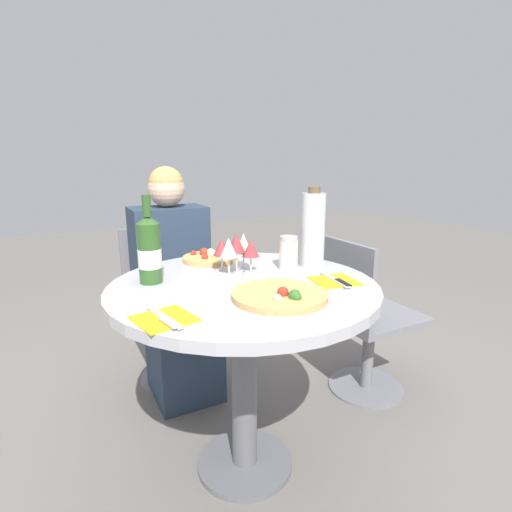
# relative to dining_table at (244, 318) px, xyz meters

# --- Properties ---
(ground_plane) EXTENTS (12.00, 12.00, 0.00)m
(ground_plane) POSITION_rel_dining_table_xyz_m (0.00, 0.00, -0.63)
(ground_plane) COLOR slate
(ground_plane) RESTS_ON ground
(dining_table) EXTENTS (0.95, 0.95, 0.76)m
(dining_table) POSITION_rel_dining_table_xyz_m (0.00, 0.00, 0.00)
(dining_table) COLOR slate
(dining_table) RESTS_ON ground_plane
(chair_behind_diner) EXTENTS (0.43, 0.43, 0.82)m
(chair_behind_diner) POSITION_rel_dining_table_xyz_m (-0.05, 0.83, -0.23)
(chair_behind_diner) COLOR slate
(chair_behind_diner) RESTS_ON ground_plane
(seated_diner) EXTENTS (0.37, 0.46, 1.15)m
(seated_diner) POSITION_rel_dining_table_xyz_m (-0.05, 0.69, -0.12)
(seated_diner) COLOR #28384C
(seated_diner) RESTS_ON ground_plane
(chair_empty_side) EXTENTS (0.43, 0.43, 0.82)m
(chair_empty_side) POSITION_rel_dining_table_xyz_m (0.75, 0.20, -0.23)
(chair_empty_side) COLOR slate
(chair_empty_side) RESTS_ON ground_plane
(pizza_large) EXTENTS (0.30, 0.30, 0.05)m
(pizza_large) POSITION_rel_dining_table_xyz_m (0.03, -0.20, 0.14)
(pizza_large) COLOR tan
(pizza_large) RESTS_ON dining_table
(pizza_small_far) EXTENTS (0.23, 0.23, 0.05)m
(pizza_small_far) POSITION_rel_dining_table_xyz_m (0.01, 0.35, 0.15)
(pizza_small_far) COLOR tan
(pizza_small_far) RESTS_ON dining_table
(wine_bottle) EXTENTS (0.08, 0.08, 0.31)m
(wine_bottle) POSITION_rel_dining_table_xyz_m (-0.29, 0.16, 0.25)
(wine_bottle) COLOR #2D5623
(wine_bottle) RESTS_ON dining_table
(tall_carafe) EXTENTS (0.10, 0.10, 0.32)m
(tall_carafe) POSITION_rel_dining_table_xyz_m (0.35, 0.08, 0.28)
(tall_carafe) COLOR silver
(tall_carafe) RESTS_ON dining_table
(sugar_shaker) EXTENTS (0.07, 0.07, 0.13)m
(sugar_shaker) POSITION_rel_dining_table_xyz_m (0.24, 0.08, 0.20)
(sugar_shaker) COLOR silver
(sugar_shaker) RESTS_ON dining_table
(wine_glass_back_left) EXTENTS (0.07, 0.07, 0.13)m
(wine_glass_back_left) POSITION_rel_dining_table_xyz_m (-0.01, 0.17, 0.23)
(wine_glass_back_left) COLOR silver
(wine_glass_back_left) RESTS_ON dining_table
(wine_glass_back_right) EXTENTS (0.07, 0.07, 0.14)m
(wine_glass_back_right) POSITION_rel_dining_table_xyz_m (0.08, 0.17, 0.23)
(wine_glass_back_right) COLOR silver
(wine_glass_back_right) RESTS_ON dining_table
(wine_glass_center) EXTENTS (0.07, 0.07, 0.15)m
(wine_glass_center) POSITION_rel_dining_table_xyz_m (0.04, 0.14, 0.25)
(wine_glass_center) COLOR silver
(wine_glass_center) RESTS_ON dining_table
(wine_glass_front_right) EXTENTS (0.07, 0.07, 0.13)m
(wine_glass_front_right) POSITION_rel_dining_table_xyz_m (0.08, 0.11, 0.23)
(wine_glass_front_right) COLOR silver
(wine_glass_front_right) RESTS_ON dining_table
(wine_glass_front_left) EXTENTS (0.07, 0.07, 0.14)m
(wine_glass_front_left) POSITION_rel_dining_table_xyz_m (-0.01, 0.11, 0.24)
(wine_glass_front_left) COLOR silver
(wine_glass_front_left) RESTS_ON dining_table
(place_setting_left) EXTENTS (0.18, 0.19, 0.01)m
(place_setting_left) POSITION_rel_dining_table_xyz_m (-0.33, -0.20, 0.14)
(place_setting_left) COLOR gold
(place_setting_left) RESTS_ON dining_table
(place_setting_right) EXTENTS (0.17, 0.19, 0.01)m
(place_setting_right) POSITION_rel_dining_table_xyz_m (0.30, -0.14, 0.14)
(place_setting_right) COLOR gold
(place_setting_right) RESTS_ON dining_table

